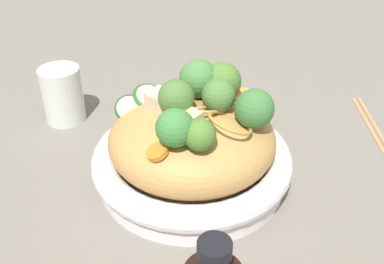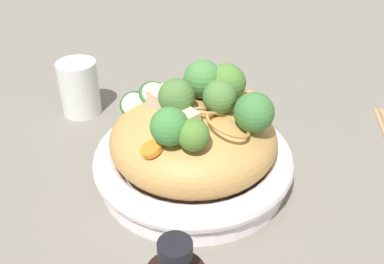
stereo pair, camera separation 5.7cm
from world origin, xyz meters
TOP-DOWN VIEW (x-y plane):
  - ground_plane at (0.00, 0.00)m, footprint 3.00×3.00m
  - serving_bowl at (0.00, 0.00)m, footprint 0.27×0.27m
  - noodle_heap at (0.00, 0.00)m, footprint 0.22×0.22m
  - broccoli_florets at (0.01, 0.02)m, footprint 0.16×0.15m
  - carrot_coins at (-0.01, 0.01)m, footprint 0.16×0.16m
  - zucchini_slices at (-0.02, -0.05)m, footprint 0.13×0.12m
  - chicken_chunks at (0.01, -0.03)m, footprint 0.09×0.07m
  - chopsticks_pair at (-0.08, 0.30)m, footprint 0.22×0.05m
  - drinking_glass at (-0.18, -0.19)m, footprint 0.06×0.06m

SIDE VIEW (x-z plane):
  - ground_plane at x=0.00m, z-range 0.00..0.00m
  - chopsticks_pair at x=-0.08m, z-range 0.00..0.01m
  - serving_bowl at x=0.00m, z-range 0.00..0.05m
  - drinking_glass at x=-0.18m, z-range 0.00..0.09m
  - noodle_heap at x=0.00m, z-range 0.01..0.12m
  - zucchini_slices at x=-0.02m, z-range 0.08..0.13m
  - carrot_coins at x=-0.01m, z-range 0.09..0.13m
  - chicken_chunks at x=0.01m, z-range 0.10..0.13m
  - broccoli_florets at x=0.01m, z-range 0.09..0.17m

